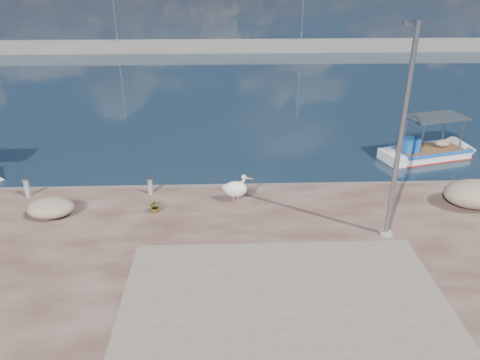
% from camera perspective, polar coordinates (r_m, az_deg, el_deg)
% --- Properties ---
extents(ground, '(1400.00, 1400.00, 0.00)m').
position_cam_1_polar(ground, '(15.52, 0.51, -10.35)').
color(ground, '#162635').
rests_on(ground, ground).
extents(quay_patch, '(9.00, 7.00, 0.01)m').
position_cam_1_polar(quay_patch, '(12.94, 5.74, -16.09)').
color(quay_patch, gray).
rests_on(quay_patch, quay).
extents(breakwater, '(120.00, 2.20, 7.50)m').
position_cam_1_polar(breakwater, '(53.30, -1.45, 16.01)').
color(breakwater, gray).
rests_on(breakwater, ground).
extents(boat_right, '(5.46, 2.98, 2.50)m').
position_cam_1_polar(boat_right, '(25.48, 22.03, 2.98)').
color(boat_right, white).
rests_on(boat_right, ground).
extents(pelican, '(1.22, 0.73, 1.16)m').
position_cam_1_polar(pelican, '(18.04, -0.49, -1.06)').
color(pelican, tan).
rests_on(pelican, quay).
extents(lamp_post, '(0.44, 0.96, 7.00)m').
position_cam_1_polar(lamp_post, '(15.56, 18.85, 4.19)').
color(lamp_post, gray).
rests_on(lamp_post, quay).
extents(bollard_near, '(0.23, 0.23, 0.69)m').
position_cam_1_polar(bollard_near, '(19.05, -10.90, -0.64)').
color(bollard_near, gray).
rests_on(bollard_near, quay).
extents(bollard_far, '(0.26, 0.26, 0.79)m').
position_cam_1_polar(bollard_far, '(20.31, -24.57, -0.74)').
color(bollard_far, gray).
rests_on(bollard_far, quay).
extents(potted_plant, '(0.54, 0.49, 0.51)m').
position_cam_1_polar(potted_plant, '(17.64, -10.27, -3.19)').
color(potted_plant, '#33722D').
rests_on(potted_plant, quay).
extents(net_pile_b, '(1.70, 1.32, 0.66)m').
position_cam_1_polar(net_pile_b, '(18.47, -22.06, -3.16)').
color(net_pile_b, '#BDA68C').
rests_on(net_pile_b, quay).
extents(net_pile_c, '(2.48, 1.77, 0.97)m').
position_cam_1_polar(net_pile_c, '(19.91, 26.87, -1.53)').
color(net_pile_c, '#BDA68C').
rests_on(net_pile_c, quay).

